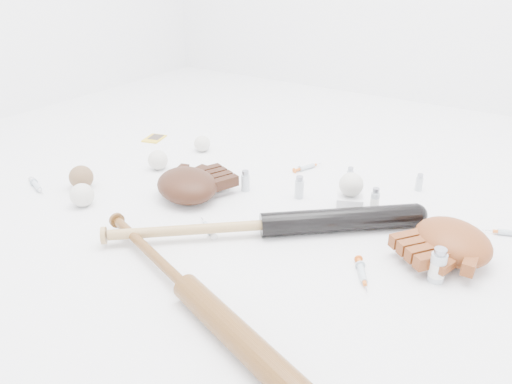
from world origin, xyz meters
The scene contains 22 objects.
bat_dark centered at (0.11, -0.08, 0.03)m, with size 0.95×0.07×0.07m, color black, non-canonical shape.
bat_wood centered at (0.11, -0.42, 0.03)m, with size 0.85×0.06×0.06m, color brown, non-canonical shape.
glove_dark centered at (-0.22, -0.02, 0.05)m, with size 0.27×0.27×0.10m, color #341A0E, non-canonical shape.
glove_tan centered at (0.58, 0.10, 0.05)m, with size 0.26×0.26×0.09m, color brown, non-canonical shape.
trading_card centered at (-0.70, 0.33, 0.00)m, with size 0.07×0.10×0.01m, color gold.
pedestal centered at (0.25, 0.21, 0.02)m, with size 0.08×0.08×0.04m, color white.
baseball_on_pedestal centered at (0.25, 0.21, 0.08)m, with size 0.07×0.07×0.07m, color beige.
baseball_left centered at (-0.46, 0.11, 0.04)m, with size 0.07×0.07×0.07m, color beige.
baseball_upper centered at (-0.44, 0.33, 0.03)m, with size 0.06×0.06×0.06m, color beige.
baseball_mid centered at (-0.47, -0.24, 0.04)m, with size 0.07×0.07×0.07m, color beige.
baseball_aged centered at (-0.57, -0.15, 0.04)m, with size 0.08×0.08×0.08m, color brown.
syringe_0 centered at (-0.70, -0.24, 0.01)m, with size 0.16×0.03×0.02m, color #ADBCC6, non-canonical shape.
syringe_1 centered at (-0.04, -0.14, 0.01)m, with size 0.13×0.02×0.02m, color #ADBCC6, non-canonical shape.
syringe_2 centered at (0.00, 0.40, 0.01)m, with size 0.14×0.02×0.02m, color #ADBCC6, non-canonical shape.
syringe_3 centered at (0.42, -0.11, 0.01)m, with size 0.15×0.03×0.02m, color #ADBCC6, non-canonical shape.
syringe_4 centered at (0.70, 0.30, 0.01)m, with size 0.15×0.03×0.02m, color #ADBCC6, non-canonical shape.
vial_0 centered at (0.18, 0.37, 0.03)m, with size 0.02×0.02×0.06m, color silver.
vial_1 centered at (0.39, 0.45, 0.03)m, with size 0.02×0.02×0.06m, color silver.
vial_2 centered at (0.08, 0.18, 0.04)m, with size 0.03×0.03×0.08m, color silver.
vial_3 centered at (0.58, -0.03, 0.05)m, with size 0.04×0.04×0.09m, color silver.
vial_4 centered at (-0.10, 0.13, 0.04)m, with size 0.03×0.03×0.07m, color silver.
vial_5 centered at (0.31, 0.25, 0.04)m, with size 0.03×0.03×0.07m, color silver.
Camera 1 is at (0.75, -1.11, 0.74)m, focal length 35.00 mm.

